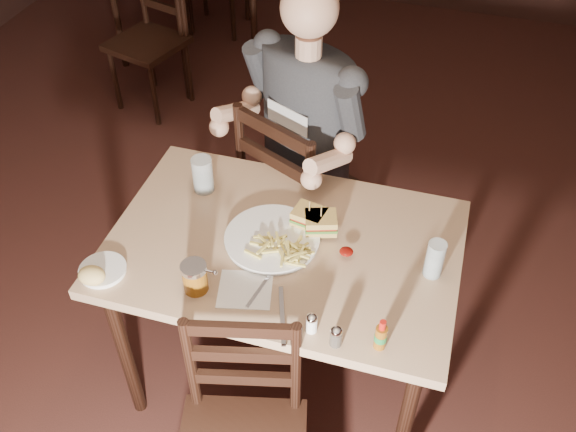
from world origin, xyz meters
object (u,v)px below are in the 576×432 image
(diner, at_px, (301,105))
(glass_left, at_px, (203,175))
(dinner_plate, at_px, (272,240))
(chair_far, at_px, (306,196))
(side_plate, at_px, (103,271))
(main_table, at_px, (284,260))
(bg_chair_near, at_px, (147,43))
(syrup_dispenser, at_px, (195,277))
(glass_right, at_px, (435,259))
(hot_sauce, at_px, (381,334))

(diner, bearing_deg, glass_left, -102.58)
(dinner_plate, bearing_deg, chair_far, 93.96)
(glass_left, height_order, side_plate, glass_left)
(main_table, bearing_deg, glass_left, 153.89)
(dinner_plate, bearing_deg, main_table, 6.58)
(bg_chair_near, bearing_deg, diner, -25.68)
(chair_far, height_order, syrup_dispenser, chair_far)
(dinner_plate, bearing_deg, glass_right, 1.83)
(chair_far, relative_size, diner, 1.03)
(glass_right, xyz_separation_m, hot_sauce, (-0.10, -0.32, -0.01))
(chair_far, bearing_deg, syrup_dispenser, 106.17)
(chair_far, bearing_deg, main_table, 122.31)
(bg_chair_near, bearing_deg, chair_far, -24.14)
(hot_sauce, height_order, side_plate, hot_sauce)
(diner, height_order, dinner_plate, diner)
(side_plate, bearing_deg, main_table, 29.85)
(hot_sauce, bearing_deg, glass_right, 72.22)
(bg_chair_near, relative_size, hot_sauce, 7.53)
(glass_left, relative_size, side_plate, 0.94)
(chair_far, bearing_deg, dinner_plate, 118.44)
(syrup_dispenser, relative_size, side_plate, 0.72)
(main_table, xyz_separation_m, chair_far, (-0.08, 0.57, -0.20))
(bg_chair_near, xyz_separation_m, dinner_plate, (1.35, -1.67, 0.35))
(glass_right, distance_m, syrup_dispenser, 0.75)
(bg_chair_near, height_order, dinner_plate, bg_chair_near)
(dinner_plate, relative_size, side_plate, 2.11)
(chair_far, distance_m, glass_right, 0.87)
(main_table, distance_m, hot_sauce, 0.52)
(bg_chair_near, relative_size, glass_left, 6.23)
(main_table, height_order, diner, diner)
(dinner_plate, distance_m, glass_right, 0.53)
(main_table, relative_size, glass_left, 8.55)
(chair_far, relative_size, syrup_dispenser, 9.15)
(main_table, xyz_separation_m, syrup_dispenser, (-0.20, -0.27, 0.14))
(chair_far, height_order, side_plate, chair_far)
(diner, distance_m, syrup_dispenser, 0.81)
(chair_far, relative_size, glass_right, 7.23)
(dinner_plate, xyz_separation_m, glass_left, (-0.32, 0.18, 0.06))
(diner, bearing_deg, glass_right, -16.39)
(main_table, xyz_separation_m, diner, (-0.10, 0.52, 0.28))
(side_plate, bearing_deg, dinner_plate, 31.42)
(main_table, distance_m, glass_right, 0.51)
(chair_far, distance_m, dinner_plate, 0.64)
(diner, bearing_deg, chair_far, 90.00)
(glass_right, relative_size, syrup_dispenser, 1.27)
(chair_far, height_order, glass_left, chair_far)
(main_table, bearing_deg, chair_far, 97.83)
(syrup_dispenser, bearing_deg, glass_left, 108.84)
(diner, distance_m, hot_sauce, 0.98)
(glass_left, distance_m, glass_right, 0.87)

